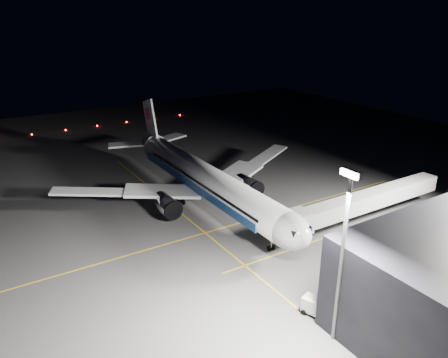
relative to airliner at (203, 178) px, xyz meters
name	(u,v)px	position (x,y,z in m)	size (l,w,h in m)	color
ground	(207,205)	(1.08, 0.00, -5.16)	(200.00, 200.00, 0.00)	#4C4C4F
guide_line_main	(235,224)	(11.08, 0.00, -5.16)	(0.25, 80.00, 0.01)	gold
guide_line_cross	(179,211)	(1.08, -6.00, -5.16)	(70.00, 0.25, 0.01)	gold
guide_line_side	(324,238)	(23.08, 10.00, -5.16)	(0.25, 40.00, 0.01)	gold
airliner	(203,178)	(0.00, 0.00, 0.00)	(61.48, 54.22, 16.64)	silver
jet_bridge	(361,202)	(23.08, 18.06, -0.58)	(3.60, 34.40, 6.30)	#B2B2B7
floodlight_mast_south	(343,244)	(41.08, -6.01, 7.21)	(2.40, 0.67, 20.70)	#59595E
taxiway_lights	(97,126)	(-70.92, 0.00, -4.94)	(0.44, 60.44, 0.44)	#FF140A
service_truck	(319,308)	(37.38, -4.75, -3.94)	(4.77, 3.18, 2.28)	silver
baggage_tug	(248,174)	(-7.01, 15.39, -4.40)	(2.54, 2.16, 1.66)	black
safety_cone_a	(243,189)	(-1.01, 10.00, -4.86)	(0.40, 0.40, 0.60)	#FF5E0A
safety_cone_b	(240,209)	(6.85, 4.00, -4.83)	(0.45, 0.45, 0.67)	#FF5E0A
safety_cone_c	(251,207)	(7.06, 6.32, -4.82)	(0.46, 0.46, 0.69)	#FF5E0A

